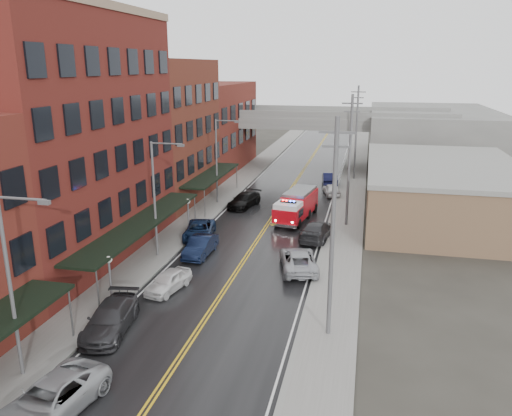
# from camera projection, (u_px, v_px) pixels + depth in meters

# --- Properties ---
(road) EXTENTS (11.00, 160.00, 0.02)m
(road) POSITION_uv_depth(u_px,v_px,m) (259.00, 238.00, 43.18)
(road) COLOR black
(road) RESTS_ON ground
(sidewalk_left) EXTENTS (3.00, 160.00, 0.15)m
(sidewalk_left) POSITION_uv_depth(u_px,v_px,m) (180.00, 231.00, 44.70)
(sidewalk_left) COLOR slate
(sidewalk_left) RESTS_ON ground
(sidewalk_right) EXTENTS (3.00, 160.00, 0.15)m
(sidewalk_right) POSITION_uv_depth(u_px,v_px,m) (344.00, 243.00, 41.62)
(sidewalk_right) COLOR slate
(sidewalk_right) RESTS_ON ground
(curb_left) EXTENTS (0.30, 160.00, 0.15)m
(curb_left) POSITION_uv_depth(u_px,v_px,m) (197.00, 232.00, 44.35)
(curb_left) COLOR gray
(curb_left) RESTS_ON ground
(curb_right) EXTENTS (0.30, 160.00, 0.15)m
(curb_right) POSITION_uv_depth(u_px,v_px,m) (324.00, 242.00, 41.97)
(curb_right) COLOR gray
(curb_right) RESTS_ON ground
(brick_building_b) EXTENTS (9.00, 20.00, 18.00)m
(brick_building_b) POSITION_uv_depth(u_px,v_px,m) (64.00, 141.00, 36.94)
(brick_building_b) COLOR maroon
(brick_building_b) RESTS_ON ground
(brick_building_c) EXTENTS (9.00, 15.00, 15.00)m
(brick_building_c) POSITION_uv_depth(u_px,v_px,m) (160.00, 132.00, 53.77)
(brick_building_c) COLOR #5B261B
(brick_building_c) RESTS_ON ground
(brick_building_far) EXTENTS (9.00, 20.00, 12.00)m
(brick_building_far) POSITION_uv_depth(u_px,v_px,m) (210.00, 127.00, 70.59)
(brick_building_far) COLOR maroon
(brick_building_far) RESTS_ON ground
(tan_building) EXTENTS (14.00, 22.00, 5.00)m
(tan_building) POSITION_uv_depth(u_px,v_px,m) (441.00, 192.00, 48.49)
(tan_building) COLOR #806145
(tan_building) RESTS_ON ground
(right_far_block) EXTENTS (18.00, 30.00, 8.00)m
(right_far_block) POSITION_uv_depth(u_px,v_px,m) (431.00, 136.00, 75.79)
(right_far_block) COLOR slate
(right_far_block) RESTS_ON ground
(awning_1) EXTENTS (2.60, 18.00, 3.09)m
(awning_1) POSITION_uv_depth(u_px,v_px,m) (142.00, 223.00, 37.37)
(awning_1) COLOR black
(awning_1) RESTS_ON ground
(awning_2) EXTENTS (2.60, 13.00, 3.09)m
(awning_2) POSITION_uv_depth(u_px,v_px,m) (212.00, 175.00, 53.78)
(awning_2) COLOR black
(awning_2) RESTS_ON ground
(globe_lamp_1) EXTENTS (0.44, 0.44, 3.12)m
(globe_lamp_1) POSITION_uv_depth(u_px,v_px,m) (109.00, 268.00, 30.76)
(globe_lamp_1) COLOR #59595B
(globe_lamp_1) RESTS_ON ground
(globe_lamp_2) EXTENTS (0.44, 0.44, 3.12)m
(globe_lamp_2) POSITION_uv_depth(u_px,v_px,m) (188.00, 208.00, 43.89)
(globe_lamp_2) COLOR #59595B
(globe_lamp_2) RESTS_ON ground
(street_lamp_0) EXTENTS (2.64, 0.22, 9.00)m
(street_lamp_0) POSITION_uv_depth(u_px,v_px,m) (13.00, 277.00, 22.50)
(street_lamp_0) COLOR #59595B
(street_lamp_0) RESTS_ON ground
(street_lamp_1) EXTENTS (2.64, 0.22, 9.00)m
(street_lamp_1) POSITION_uv_depth(u_px,v_px,m) (157.00, 192.00, 37.50)
(street_lamp_1) COLOR #59595B
(street_lamp_1) RESTS_ON ground
(street_lamp_2) EXTENTS (2.64, 0.22, 9.00)m
(street_lamp_2) POSITION_uv_depth(u_px,v_px,m) (219.00, 156.00, 52.51)
(street_lamp_2) COLOR #59595B
(street_lamp_2) RESTS_ON ground
(utility_pole_0) EXTENTS (1.80, 0.24, 12.00)m
(utility_pole_0) POSITION_uv_depth(u_px,v_px,m) (333.00, 227.00, 25.85)
(utility_pole_0) COLOR #59595B
(utility_pole_0) RESTS_ON ground
(utility_pole_1) EXTENTS (1.80, 0.24, 12.00)m
(utility_pole_1) POSITION_uv_depth(u_px,v_px,m) (349.00, 159.00, 44.61)
(utility_pole_1) COLOR #59595B
(utility_pole_1) RESTS_ON ground
(utility_pole_2) EXTENTS (1.80, 0.24, 12.00)m
(utility_pole_2) POSITION_uv_depth(u_px,v_px,m) (356.00, 131.00, 63.37)
(utility_pole_2) COLOR #59595B
(utility_pole_2) RESTS_ON ground
(overpass) EXTENTS (40.00, 10.00, 7.50)m
(overpass) POSITION_uv_depth(u_px,v_px,m) (307.00, 126.00, 71.54)
(overpass) COLOR slate
(overpass) RESTS_ON ground
(fire_truck) EXTENTS (3.88, 7.69, 2.70)m
(fire_truck) POSITION_uv_depth(u_px,v_px,m) (296.00, 205.00, 47.88)
(fire_truck) COLOR #B30812
(fire_truck) RESTS_ON ground
(parked_car_left_2) EXTENTS (3.44, 5.92, 1.55)m
(parked_car_left_2) POSITION_uv_depth(u_px,v_px,m) (50.00, 400.00, 21.06)
(parked_car_left_2) COLOR #9A9DA2
(parked_car_left_2) RESTS_ON ground
(parked_car_left_3) EXTENTS (2.96, 5.61, 1.55)m
(parked_car_left_3) POSITION_uv_depth(u_px,v_px,m) (110.00, 319.00, 27.82)
(parked_car_left_3) COLOR #2A2A2C
(parked_car_left_3) RESTS_ON ground
(parked_car_left_4) EXTENTS (2.40, 4.18, 1.34)m
(parked_car_left_4) POSITION_uv_depth(u_px,v_px,m) (168.00, 281.00, 32.91)
(parked_car_left_4) COLOR silver
(parked_car_left_4) RESTS_ON ground
(parked_car_left_5) EXTENTS (1.69, 4.58, 1.50)m
(parked_car_left_5) POSITION_uv_depth(u_px,v_px,m) (200.00, 246.00, 39.02)
(parked_car_left_5) COLOR black
(parked_car_left_5) RESTS_ON ground
(parked_car_left_6) EXTENTS (3.31, 5.53, 1.44)m
(parked_car_left_6) POSITION_uv_depth(u_px,v_px,m) (199.00, 230.00, 42.91)
(parked_car_left_6) COLOR #122244
(parked_car_left_6) RESTS_ON ground
(parked_car_left_7) EXTENTS (3.10, 5.39, 1.47)m
(parked_car_left_7) POSITION_uv_depth(u_px,v_px,m) (244.00, 200.00, 52.36)
(parked_car_left_7) COLOR black
(parked_car_left_7) RESTS_ON ground
(parked_car_right_0) EXTENTS (3.70, 5.85, 1.51)m
(parked_car_right_0) POSITION_uv_depth(u_px,v_px,m) (298.00, 260.00, 36.25)
(parked_car_right_0) COLOR #A4A7AC
(parked_car_right_0) RESTS_ON ground
(parked_car_right_1) EXTENTS (2.92, 5.68, 1.58)m
(parked_car_right_1) POSITION_uv_depth(u_px,v_px,m) (317.00, 230.00, 42.65)
(parked_car_right_1) COLOR #29292C
(parked_car_right_1) RESTS_ON ground
(parked_car_right_2) EXTENTS (2.55, 4.27, 1.36)m
(parked_car_right_2) POSITION_uv_depth(u_px,v_px,m) (332.00, 190.00, 57.13)
(parked_car_right_2) COLOR white
(parked_car_right_2) RESTS_ON ground
(parked_car_right_3) EXTENTS (2.38, 5.15, 1.63)m
(parked_car_right_3) POSITION_uv_depth(u_px,v_px,m) (330.00, 179.00, 61.97)
(parked_car_right_3) COLOR black
(parked_car_right_3) RESTS_ON ground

